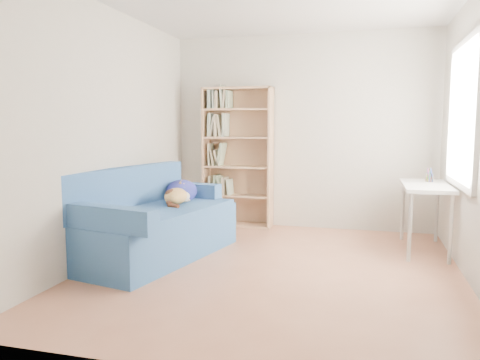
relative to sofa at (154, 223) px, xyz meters
name	(u,v)px	position (x,y,z in m)	size (l,w,h in m)	color
ground	(273,269)	(1.32, -0.13, -0.36)	(4.00, 4.00, 0.00)	#A8694C
room_shell	(286,99)	(1.42, -0.10, 1.28)	(3.54, 4.04, 2.62)	silver
sofa	(154,223)	(0.00, 0.00, 0.00)	(1.29, 2.10, 0.95)	#254E87
bookshelf	(238,163)	(0.46, 1.70, 0.52)	(0.95, 0.30, 1.90)	tan
desk	(426,192)	(2.81, 0.98, 0.30)	(0.49, 1.06, 0.75)	white
pen_cup	(430,177)	(2.87, 1.20, 0.45)	(0.09, 0.09, 0.16)	white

